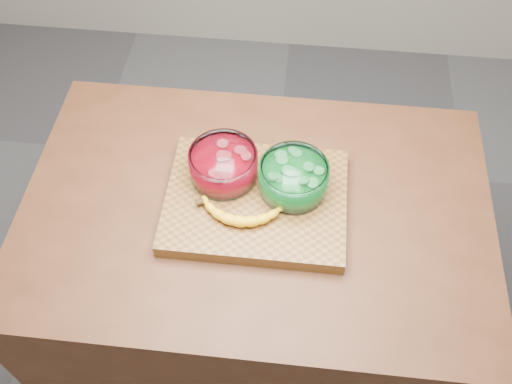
# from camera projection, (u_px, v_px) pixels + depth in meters

# --- Properties ---
(ground) EXTENTS (3.50, 3.50, 0.00)m
(ground) POSITION_uv_depth(u_px,v_px,m) (256.00, 340.00, 2.18)
(ground) COLOR #56565A
(ground) RESTS_ON ground
(counter) EXTENTS (1.20, 0.80, 0.90)m
(counter) POSITION_uv_depth(u_px,v_px,m) (256.00, 287.00, 1.81)
(counter) COLOR #4F2B17
(counter) RESTS_ON ground
(cutting_board) EXTENTS (0.45, 0.35, 0.04)m
(cutting_board) POSITION_uv_depth(u_px,v_px,m) (256.00, 201.00, 1.43)
(cutting_board) COLOR brown
(cutting_board) RESTS_ON counter
(bowl_red) EXTENTS (0.17, 0.17, 0.08)m
(bowl_red) POSITION_uv_depth(u_px,v_px,m) (223.00, 165.00, 1.43)
(bowl_red) COLOR white
(bowl_red) RESTS_ON cutting_board
(bowl_green) EXTENTS (0.17, 0.17, 0.08)m
(bowl_green) POSITION_uv_depth(u_px,v_px,m) (293.00, 178.00, 1.40)
(bowl_green) COLOR white
(bowl_green) RESTS_ON cutting_board
(banana) EXTENTS (0.24, 0.11, 0.03)m
(banana) POSITION_uv_depth(u_px,v_px,m) (241.00, 212.00, 1.37)
(banana) COLOR yellow
(banana) RESTS_ON cutting_board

